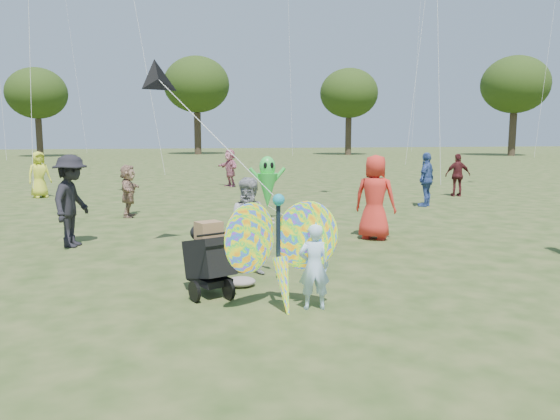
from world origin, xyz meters
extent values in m
plane|color=#51592B|center=(0.00, 0.00, 0.00)|extent=(160.00, 160.00, 0.00)
imported|color=#B4D9FF|center=(-0.13, -0.33, 0.58)|extent=(0.45, 0.32, 1.17)
imported|color=#97979D|center=(-0.66, 1.64, 0.82)|extent=(0.90, 0.76, 1.63)
ellipsoid|color=gray|center=(-0.94, 0.97, 0.07)|extent=(0.46, 0.38, 0.15)
imported|color=red|center=(2.53, 4.13, 0.94)|extent=(1.10, 1.03, 1.89)
imported|color=black|center=(-3.93, 4.69, 0.96)|extent=(1.04, 1.39, 1.92)
imported|color=#354F93|center=(6.26, 8.96, 0.87)|extent=(1.04, 1.01, 1.75)
imported|color=#9B755F|center=(-3.02, 8.70, 0.74)|extent=(0.57, 1.41, 1.48)
imported|color=#D0D832|center=(-6.48, 14.22, 0.85)|extent=(0.99, 0.90, 1.69)
imported|color=#4E1A1D|center=(8.76, 11.33, 0.80)|extent=(0.99, 0.55, 1.60)
imported|color=#C67187|center=(0.89, 16.95, 0.83)|extent=(0.99, 1.61, 1.66)
cube|color=black|center=(-1.44, 0.67, 0.55)|extent=(0.76, 0.97, 0.71)
cube|color=black|center=(-1.44, 0.67, 0.22)|extent=(0.65, 0.79, 0.10)
ellipsoid|color=black|center=(-1.44, 0.92, 0.88)|extent=(0.51, 0.45, 0.33)
cylinder|color=black|center=(-1.68, 0.32, 0.15)|extent=(0.16, 0.30, 0.30)
cylinder|color=black|center=(-1.20, 0.32, 0.15)|extent=(0.16, 0.30, 0.30)
cylinder|color=black|center=(-1.44, 1.12, 0.11)|extent=(0.13, 0.22, 0.22)
cylinder|color=black|center=(-1.44, 0.19, 0.98)|extent=(0.42, 0.20, 0.03)
cube|color=#9C724B|center=(-1.44, 0.62, 0.96)|extent=(0.42, 0.39, 0.26)
ellipsoid|color=orange|center=(-0.98, -0.25, 0.99)|extent=(0.98, 0.71, 1.24)
ellipsoid|color=orange|center=(-0.22, -0.25, 0.99)|extent=(0.98, 0.71, 1.24)
cylinder|color=black|center=(-0.60, -0.23, 0.94)|extent=(0.06, 0.06, 1.00)
cone|color=orange|center=(-0.55, -0.40, 0.30)|extent=(0.36, 0.49, 0.93)
sphere|color=teal|center=(-0.60, -0.25, 1.49)|extent=(0.16, 0.16, 0.16)
cone|color=black|center=(-2.10, 3.76, 3.38)|extent=(0.89, 0.62, 0.81)
cylinder|color=silver|center=(-1.18, 2.75, 2.35)|extent=(1.85, 2.04, 2.07)
cone|color=green|center=(0.72, 7.37, 0.80)|extent=(0.56, 0.56, 0.95)
ellipsoid|color=green|center=(0.72, 7.37, 1.45)|extent=(0.44, 0.39, 0.57)
ellipsoid|color=black|center=(0.63, 7.19, 1.50)|extent=(0.10, 0.05, 0.17)
ellipsoid|color=black|center=(0.81, 7.19, 1.50)|extent=(0.10, 0.05, 0.17)
cylinder|color=green|center=(0.42, 7.37, 1.20)|extent=(0.43, 0.10, 0.49)
cylinder|color=green|center=(1.02, 7.37, 1.20)|extent=(0.43, 0.10, 0.49)
cylinder|color=silver|center=(1.02, 7.17, 0.20)|extent=(0.61, 0.41, 0.41)
cylinder|color=#3A2D21|center=(-14.00, 52.00, 1.89)|extent=(0.63, 0.63, 3.78)
ellipsoid|color=#2B4214|center=(-14.00, 52.00, 6.30)|extent=(5.94, 5.94, 5.05)
cylinder|color=#3A2D21|center=(2.00, 55.00, 2.31)|extent=(0.77, 0.77, 4.62)
ellipsoid|color=#2B4214|center=(2.00, 55.00, 7.70)|extent=(7.26, 7.26, 6.17)
cylinder|color=#3A2D21|center=(18.00, 50.00, 1.99)|extent=(0.66, 0.67, 3.99)
ellipsoid|color=#2B4214|center=(18.00, 50.00, 6.65)|extent=(6.27, 6.27, 5.33)
cylinder|color=#3A2D21|center=(34.00, 44.00, 2.21)|extent=(0.73, 0.73, 4.41)
ellipsoid|color=#2B4214|center=(34.00, 44.00, 7.35)|extent=(6.93, 6.93, 5.89)
camera|label=1|loc=(-2.09, -7.17, 2.35)|focal=35.00mm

